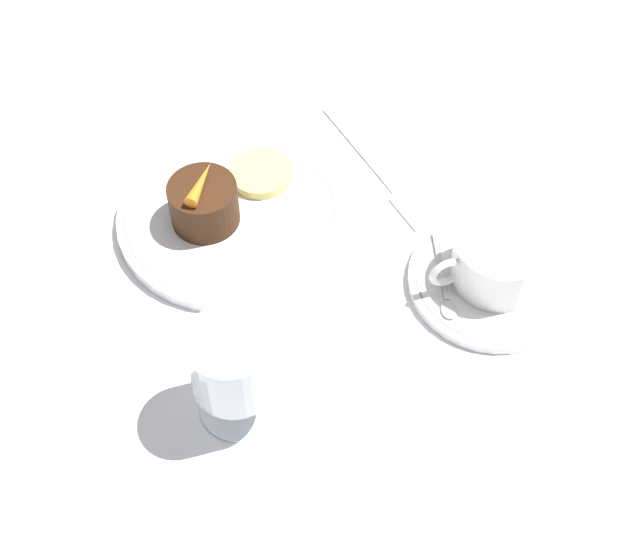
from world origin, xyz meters
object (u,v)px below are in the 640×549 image
(coffee_cup, at_px, (498,259))
(fork, at_px, (383,176))
(dinner_plate, at_px, (228,217))
(wine_glass, at_px, (233,366))
(dessert_cake, at_px, (204,204))

(coffee_cup, bearing_deg, fork, -72.84)
(dinner_plate, xyz_separation_m, wine_glass, (0.05, 0.21, 0.06))
(dinner_plate, bearing_deg, fork, -177.41)
(wine_glass, height_order, fork, wine_glass)
(wine_glass, distance_m, fork, 0.31)
(dessert_cake, bearing_deg, coffee_cup, 147.71)
(coffee_cup, xyz_separation_m, dessert_cake, (0.24, -0.15, 0.00))
(coffee_cup, height_order, wine_glass, wine_glass)
(dessert_cake, bearing_deg, wine_glass, 83.37)
(fork, bearing_deg, dessert_cake, 2.66)
(fork, bearing_deg, coffee_cup, 107.16)
(dinner_plate, bearing_deg, wine_glass, 77.55)
(coffee_cup, distance_m, fork, 0.17)
(dinner_plate, height_order, dessert_cake, dessert_cake)
(coffee_cup, bearing_deg, dinner_plate, -34.99)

